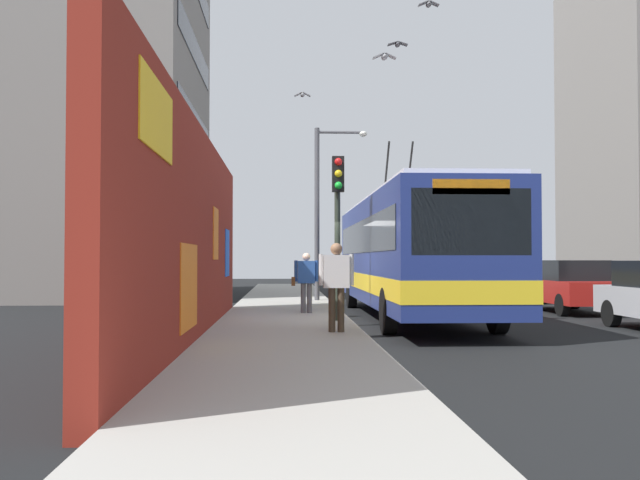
{
  "coord_description": "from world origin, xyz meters",
  "views": [
    {
      "loc": [
        -17.02,
        1.61,
        1.61
      ],
      "look_at": [
        2.96,
        0.58,
        2.17
      ],
      "focal_mm": 38.65,
      "sensor_mm": 36.0,
      "label": 1
    }
  ],
  "objects_px": {
    "parked_car_red": "(568,285)",
    "traffic_light": "(338,209)",
    "parked_car_champagne": "(463,275)",
    "pedestrian_at_curb": "(336,279)",
    "street_lamp": "(323,200)",
    "pedestrian_midblock": "(306,278)",
    "city_bus": "(409,251)",
    "parked_car_dark_gray": "(507,279)"
  },
  "relations": [
    {
      "from": "parked_car_red",
      "to": "traffic_light",
      "type": "distance_m",
      "value": 8.72
    },
    {
      "from": "parked_car_champagne",
      "to": "pedestrian_at_curb",
      "type": "bearing_deg",
      "value": 158.25
    },
    {
      "from": "pedestrian_at_curb",
      "to": "street_lamp",
      "type": "relative_size",
      "value": 0.29
    },
    {
      "from": "pedestrian_midblock",
      "to": "traffic_light",
      "type": "height_order",
      "value": "traffic_light"
    },
    {
      "from": "pedestrian_at_curb",
      "to": "traffic_light",
      "type": "relative_size",
      "value": 0.46
    },
    {
      "from": "city_bus",
      "to": "pedestrian_midblock",
      "type": "relative_size",
      "value": 7.79
    },
    {
      "from": "parked_car_champagne",
      "to": "traffic_light",
      "type": "height_order",
      "value": "traffic_light"
    },
    {
      "from": "parked_car_red",
      "to": "parked_car_champagne",
      "type": "height_order",
      "value": "same"
    },
    {
      "from": "parked_car_champagne",
      "to": "street_lamp",
      "type": "xyz_separation_m",
      "value": [
        -8.1,
        7.22,
        2.92
      ]
    },
    {
      "from": "traffic_light",
      "to": "street_lamp",
      "type": "bearing_deg",
      "value": -0.87
    },
    {
      "from": "pedestrian_midblock",
      "to": "parked_car_red",
      "type": "bearing_deg",
      "value": -77.55
    },
    {
      "from": "pedestrian_midblock",
      "to": "street_lamp",
      "type": "bearing_deg",
      "value": -7.74
    },
    {
      "from": "city_bus",
      "to": "traffic_light",
      "type": "height_order",
      "value": "city_bus"
    },
    {
      "from": "parked_car_champagne",
      "to": "street_lamp",
      "type": "height_order",
      "value": "street_lamp"
    },
    {
      "from": "parked_car_dark_gray",
      "to": "parked_car_red",
      "type": "bearing_deg",
      "value": 180.0
    },
    {
      "from": "city_bus",
      "to": "pedestrian_at_curb",
      "type": "height_order",
      "value": "city_bus"
    },
    {
      "from": "parked_car_dark_gray",
      "to": "parked_car_champagne",
      "type": "height_order",
      "value": "same"
    },
    {
      "from": "parked_car_dark_gray",
      "to": "traffic_light",
      "type": "xyz_separation_m",
      "value": [
        -10.06,
        7.35,
        1.96
      ]
    },
    {
      "from": "city_bus",
      "to": "traffic_light",
      "type": "relative_size",
      "value": 3.25
    },
    {
      "from": "parked_car_red",
      "to": "street_lamp",
      "type": "xyz_separation_m",
      "value": [
        4.16,
        7.22,
        2.92
      ]
    },
    {
      "from": "parked_car_dark_gray",
      "to": "street_lamp",
      "type": "bearing_deg",
      "value": 102.8
    },
    {
      "from": "parked_car_dark_gray",
      "to": "pedestrian_midblock",
      "type": "relative_size",
      "value": 2.84
    },
    {
      "from": "parked_car_red",
      "to": "pedestrian_at_curb",
      "type": "height_order",
      "value": "pedestrian_at_curb"
    },
    {
      "from": "pedestrian_at_curb",
      "to": "street_lamp",
      "type": "height_order",
      "value": "street_lamp"
    },
    {
      "from": "city_bus",
      "to": "pedestrian_at_curb",
      "type": "distance_m",
      "value": 5.49
    },
    {
      "from": "pedestrian_midblock",
      "to": "traffic_light",
      "type": "relative_size",
      "value": 0.42
    },
    {
      "from": "parked_car_dark_gray",
      "to": "traffic_light",
      "type": "height_order",
      "value": "traffic_light"
    },
    {
      "from": "parked_car_champagne",
      "to": "pedestrian_midblock",
      "type": "bearing_deg",
      "value": 150.22
    },
    {
      "from": "city_bus",
      "to": "pedestrian_at_curb",
      "type": "xyz_separation_m",
      "value": [
        -4.91,
        2.37,
        -0.62
      ]
    },
    {
      "from": "parked_car_red",
      "to": "pedestrian_at_curb",
      "type": "bearing_deg",
      "value": 131.57
    },
    {
      "from": "parked_car_red",
      "to": "parked_car_dark_gray",
      "type": "relative_size",
      "value": 0.92
    },
    {
      "from": "parked_car_red",
      "to": "pedestrian_midblock",
      "type": "bearing_deg",
      "value": 102.45
    },
    {
      "from": "street_lamp",
      "to": "traffic_light",
      "type": "bearing_deg",
      "value": 179.13
    },
    {
      "from": "pedestrian_at_curb",
      "to": "parked_car_red",
      "type": "bearing_deg",
      "value": -48.43
    },
    {
      "from": "city_bus",
      "to": "street_lamp",
      "type": "height_order",
      "value": "street_lamp"
    },
    {
      "from": "city_bus",
      "to": "parked_car_dark_gray",
      "type": "distance_m",
      "value": 9.26
    },
    {
      "from": "street_lamp",
      "to": "parked_car_champagne",
      "type": "bearing_deg",
      "value": -41.73
    },
    {
      "from": "parked_car_champagne",
      "to": "city_bus",
      "type": "bearing_deg",
      "value": 159.7
    },
    {
      "from": "parked_car_red",
      "to": "pedestrian_midblock",
      "type": "height_order",
      "value": "pedestrian_midblock"
    },
    {
      "from": "parked_car_dark_gray",
      "to": "parked_car_champagne",
      "type": "xyz_separation_m",
      "value": [
        6.46,
        0.0,
        -0.0
      ]
    },
    {
      "from": "pedestrian_at_curb",
      "to": "traffic_light",
      "type": "bearing_deg",
      "value": -5.07
    },
    {
      "from": "city_bus",
      "to": "parked_car_red",
      "type": "bearing_deg",
      "value": -70.91
    }
  ]
}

